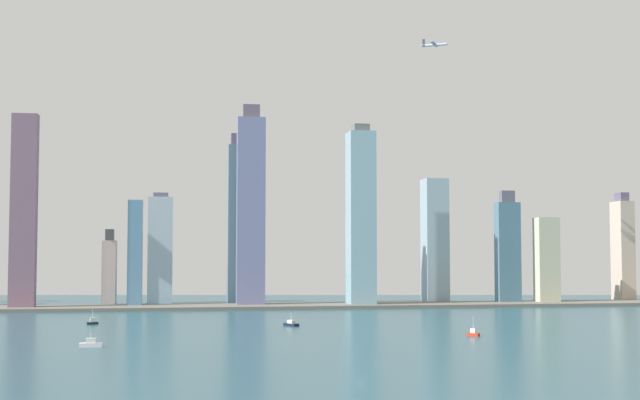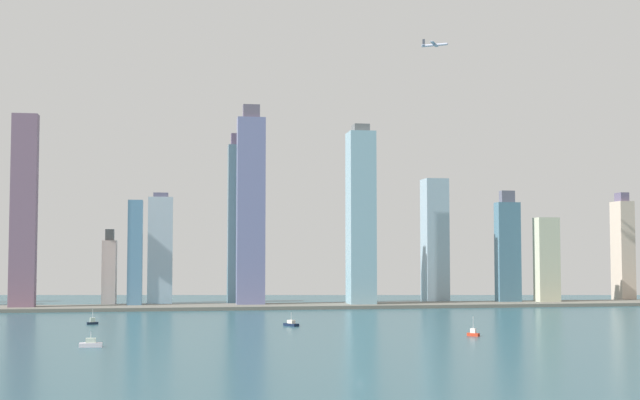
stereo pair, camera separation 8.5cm
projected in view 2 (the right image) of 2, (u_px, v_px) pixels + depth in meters
The scene contains 18 objects.
ground_plane at pixel (361, 379), 332.00m from camera, with size 6000.00×6000.00×0.00m, color #284F5B.
waterfront_pier at pixel (257, 306), 760.55m from camera, with size 991.89×56.10×2.90m, color #67665C.
skyscraper_0 at pixel (235, 222), 817.72m from camera, with size 13.50×19.01×160.14m.
skyscraper_1 at pixel (135, 254), 763.69m from camera, with size 12.61×14.26×94.27m.
skyscraper_2 at pixel (160, 249), 834.80m from camera, with size 23.26×22.80×105.54m.
skyscraper_4 at pixel (24, 212), 735.52m from camera, with size 21.05×12.51×165.59m.
skyscraper_7 at pixel (623, 250), 861.45m from camera, with size 14.83×22.26×107.55m.
skyscraper_8 at pixel (361, 218), 782.08m from camera, with size 23.21×25.73×163.49m.
skyscraper_9 at pixel (547, 261), 815.22m from camera, with size 20.58×15.36×81.06m.
skyscraper_10 at pixel (109, 270), 817.47m from camera, with size 12.62×20.82×70.22m.
skyscraper_11 at pixel (508, 251), 816.95m from camera, with size 21.57×13.05×106.36m.
skyscraper_12 at pixel (251, 210), 775.67m from camera, with size 24.78×15.61×180.31m.
skyscraper_13 at pixel (435, 241), 835.91m from camera, with size 21.92×24.03×118.90m.
boat_0 at pixel (473, 333), 503.52m from camera, with size 6.64×6.98×11.36m.
boat_1 at pixel (93, 322), 586.54m from camera, with size 7.79×4.41×10.43m.
boat_5 at pixel (291, 324), 573.69m from camera, with size 9.70×12.10×9.12m.
boat_6 at pixel (91, 344), 444.38m from camera, with size 11.37×4.03×8.02m.
airplane at pixel (434, 45), 779.98m from camera, with size 22.20×20.44×7.17m.
Camera 2 is at (-69.89, -328.54, 47.78)m, focal length 49.07 mm.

